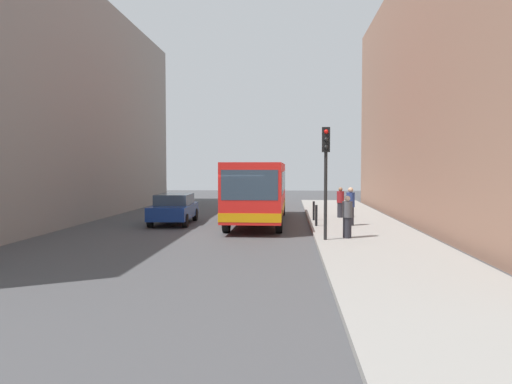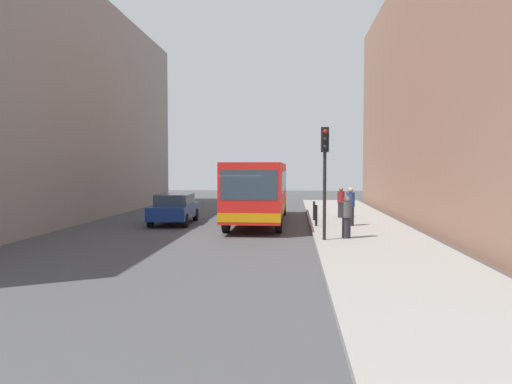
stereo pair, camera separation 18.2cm
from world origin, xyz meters
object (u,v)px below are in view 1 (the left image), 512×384
at_px(pedestrian_mid_sidewalk, 350,206).
at_px(pedestrian_far_sidewalk, 340,202).
at_px(bollard_mid, 314,211).
at_px(bollard_near, 316,215).
at_px(car_beside_bus, 174,208).
at_px(bus, 259,189).
at_px(pedestrian_near_signal, 347,217).
at_px(traffic_light, 326,162).

bearing_deg(pedestrian_mid_sidewalk, pedestrian_far_sidewalk, -95.04).
bearing_deg(bollard_mid, pedestrian_mid_sidewalk, -54.28).
bearing_deg(pedestrian_far_sidewalk, pedestrian_mid_sidewalk, 166.99).
height_order(bollard_near, pedestrian_mid_sidewalk, pedestrian_mid_sidewalk).
height_order(car_beside_bus, pedestrian_mid_sidewalk, pedestrian_mid_sidewalk).
relative_size(bus, bollard_mid, 11.61).
xyz_separation_m(bollard_mid, pedestrian_near_signal, (0.95, -6.27, 0.31)).
height_order(bollard_mid, pedestrian_near_signal, pedestrian_near_signal).
bearing_deg(car_beside_bus, traffic_light, 137.20).
distance_m(car_beside_bus, traffic_light, 9.53).
distance_m(traffic_light, bollard_mid, 7.19).
distance_m(pedestrian_near_signal, pedestrian_mid_sidewalk, 4.14).
relative_size(bollard_mid, pedestrian_mid_sidewalk, 0.55).
distance_m(bus, car_beside_bus, 4.36).
bearing_deg(pedestrian_near_signal, bollard_near, -164.97).
distance_m(bollard_near, pedestrian_near_signal, 3.94).
relative_size(bollard_near, pedestrian_mid_sidewalk, 0.55).
bearing_deg(bollard_mid, pedestrian_far_sidewalk, 45.39).
relative_size(bollard_mid, pedestrian_far_sidewalk, 0.59).
xyz_separation_m(traffic_light, pedestrian_mid_sidewalk, (1.46, 4.62, -1.98)).
bearing_deg(bollard_near, bus, 137.26).
distance_m(bollard_near, bollard_mid, 2.45).
relative_size(pedestrian_near_signal, pedestrian_mid_sidewalk, 0.91).
xyz_separation_m(car_beside_bus, bollard_mid, (6.93, 0.75, -0.16)).
height_order(car_beside_bus, traffic_light, traffic_light).
relative_size(bollard_near, pedestrian_far_sidewalk, 0.59).
distance_m(bollard_near, pedestrian_mid_sidewalk, 1.63).
height_order(bus, bollard_near, bus).
bearing_deg(bollard_mid, pedestrian_near_signal, -81.38).
distance_m(traffic_light, pedestrian_near_signal, 2.30).
height_order(bollard_mid, pedestrian_far_sidewalk, pedestrian_far_sidewalk).
relative_size(pedestrian_near_signal, pedestrian_far_sidewalk, 0.99).
xyz_separation_m(bus, bollard_near, (2.77, -2.56, -1.10)).
height_order(bus, car_beside_bus, bus).
xyz_separation_m(bollard_near, pedestrian_mid_sidewalk, (1.56, 0.28, 0.40)).
bearing_deg(bollard_mid, car_beside_bus, -173.78).
distance_m(bollard_mid, pedestrian_far_sidewalk, 2.13).
xyz_separation_m(traffic_light, pedestrian_far_sidewalk, (1.38, 8.28, -2.06)).
xyz_separation_m(bus, bollard_mid, (2.77, -0.11, -1.10)).
bearing_deg(bollard_near, pedestrian_mid_sidewalk, 10.22).
height_order(bus, pedestrian_far_sidewalk, bus).
xyz_separation_m(car_beside_bus, traffic_light, (7.03, -6.03, 2.22)).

